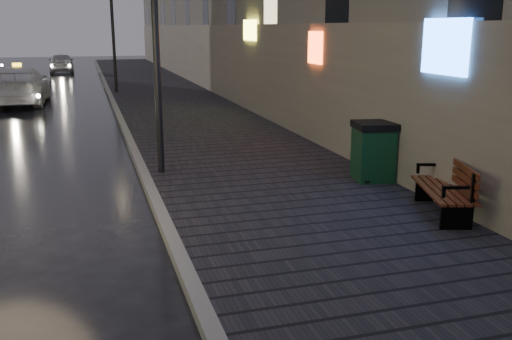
% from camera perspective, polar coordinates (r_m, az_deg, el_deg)
% --- Properties ---
extents(ground, '(120.00, 120.00, 0.00)m').
position_cam_1_polar(ground, '(6.50, -19.02, -15.30)').
color(ground, black).
rests_on(ground, ground).
extents(sidewalk, '(4.60, 58.00, 0.15)m').
position_cam_1_polar(sidewalk, '(27.09, -9.28, 7.51)').
color(sidewalk, black).
rests_on(sidewalk, ground).
extents(curb, '(0.20, 58.00, 0.15)m').
position_cam_1_polar(curb, '(26.89, -14.39, 7.21)').
color(curb, slate).
rests_on(curb, ground).
extents(lamp_near, '(0.36, 0.36, 5.28)m').
position_cam_1_polar(lamp_near, '(11.79, -10.11, 15.75)').
color(lamp_near, black).
rests_on(lamp_near, sidewalk).
extents(lamp_far, '(0.36, 0.36, 5.28)m').
position_cam_1_polar(lamp_far, '(27.73, -14.18, 14.49)').
color(lamp_far, black).
rests_on(lamp_far, sidewalk).
extents(bench, '(1.09, 1.83, 0.89)m').
position_cam_1_polar(bench, '(9.68, 18.59, -1.70)').
color(bench, black).
rests_on(bench, sidewalk).
extents(trash_bin, '(0.86, 0.86, 1.16)m').
position_cam_1_polar(trash_bin, '(11.48, 11.66, 1.90)').
color(trash_bin, '#0E331A').
rests_on(trash_bin, sidewalk).
extents(taxi_mid, '(2.40, 5.42, 1.55)m').
position_cam_1_polar(taxi_mid, '(25.55, -22.63, 7.80)').
color(taxi_mid, silver).
rests_on(taxi_mid, ground).
extents(car_far, '(1.67, 4.01, 1.36)m').
position_cam_1_polar(car_far, '(42.30, -18.87, 10.09)').
color(car_far, '#A6A6AE').
rests_on(car_far, ground).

